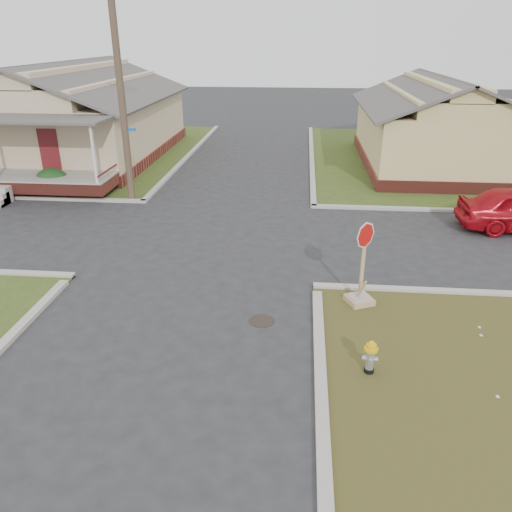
{
  "coord_description": "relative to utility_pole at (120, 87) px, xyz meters",
  "views": [
    {
      "loc": [
        3.05,
        -11.17,
        6.53
      ],
      "look_at": [
        1.91,
        1.0,
        1.1
      ],
      "focal_mm": 35.0,
      "sensor_mm": 36.0,
      "label": 1
    }
  ],
  "objects": [
    {
      "name": "hedge_right",
      "position": [
        -3.78,
        0.6,
        -4.06
      ],
      "size": [
        1.45,
        1.19,
        1.11
      ],
      "primitive_type": "ellipsoid",
      "color": "#163714",
      "rests_on": "verge_far_left"
    },
    {
      "name": "utility_pole",
      "position": [
        0.0,
        0.0,
        0.0
      ],
      "size": [
        1.8,
        0.28,
        9.0
      ],
      "color": "#463728",
      "rests_on": "ground"
    },
    {
      "name": "verge_far_left",
      "position": [
        -8.8,
        9.1,
        -4.64
      ],
      "size": [
        19.0,
        19.0,
        0.05
      ],
      "primitive_type": "cube",
      "color": "#33481A",
      "rests_on": "ground"
    },
    {
      "name": "side_house_yellow",
      "position": [
        14.2,
        7.6,
        -2.47
      ],
      "size": [
        7.6,
        11.6,
        4.7
      ],
      "color": "maroon",
      "rests_on": "ground"
    },
    {
      "name": "fire_hydrant",
      "position": [
        8.81,
        -11.3,
        -4.19
      ],
      "size": [
        0.28,
        0.28,
        0.76
      ],
      "rotation": [
        0.0,
        0.0,
        -0.14
      ],
      "color": "black",
      "rests_on": "ground"
    },
    {
      "name": "stop_sign",
      "position": [
        8.89,
        -8.32,
        -4.12
      ],
      "size": [
        0.65,
        0.63,
        2.27
      ],
      "rotation": [
        0.0,
        0.0,
        0.42
      ],
      "color": "tan",
      "rests_on": "ground"
    },
    {
      "name": "manhole",
      "position": [
        6.4,
        -9.4,
        -4.66
      ],
      "size": [
        0.64,
        0.64,
        0.01
      ],
      "primitive_type": "cylinder",
      "color": "black",
      "rests_on": "ground"
    },
    {
      "name": "ground",
      "position": [
        4.2,
        -8.9,
        -4.66
      ],
      "size": [
        120.0,
        120.0,
        0.0
      ],
      "primitive_type": "plane",
      "color": "#262628",
      "rests_on": "ground"
    },
    {
      "name": "corner_house",
      "position": [
        -5.8,
        7.78,
        -2.38
      ],
      "size": [
        10.1,
        15.5,
        5.3
      ],
      "color": "maroon",
      "rests_on": "ground"
    },
    {
      "name": "curbs",
      "position": [
        4.2,
        -3.9,
        -4.66
      ],
      "size": [
        80.0,
        40.0,
        0.12
      ],
      "primitive_type": null,
      "color": "#ABA59B",
      "rests_on": "ground"
    }
  ]
}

